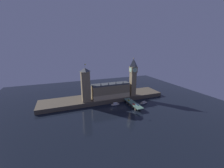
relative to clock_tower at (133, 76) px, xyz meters
The scene contains 15 objects.
ground_plane 71.75m from the clock_tower, 152.84° to the right, with size 400.00×400.00×0.00m, color black.
embankment 65.87m from the clock_tower, 165.92° to the left, with size 220.00×42.00×6.95m.
parliament_hall 47.86m from the clock_tower, behind, with size 66.15×17.19×30.64m.
clock_tower is the anchor object (origin of this frame).
victoria_tower 85.61m from the clock_tower, behind, with size 13.35×13.35×61.15m.
bridge 52.44m from the clock_tower, 116.53° to the right, with size 10.69×46.00×5.86m.
car_northbound_lead 45.34m from the clock_tower, 131.69° to the right, with size 2.04×4.57×1.58m.
car_northbound_trail 54.58m from the clock_tower, 116.25° to the right, with size 2.06×4.29×1.37m.
car_southbound_lead 56.20m from the clock_tower, 108.05° to the right, with size 2.05×4.71×1.39m.
car_southbound_trail 42.69m from the clock_tower, 126.81° to the right, with size 1.99×4.21×1.42m.
pedestrian_far_rail 45.51m from the clock_tower, 137.41° to the right, with size 0.38×0.38×1.83m.
street_lamp_near 60.36m from the clock_tower, 114.24° to the right, with size 1.34×0.60×6.28m.
street_lamp_far 42.12m from the clock_tower, 141.45° to the right, with size 1.34×0.60×7.07m.
boat_upstream 60.80m from the clock_tower, 157.30° to the right, with size 15.02×5.47×4.70m.
boat_downstream 50.63m from the clock_tower, 76.91° to the right, with size 15.05×7.54×4.15m.
Camera 1 is at (-70.21, -184.82, 93.76)m, focal length 22.00 mm.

